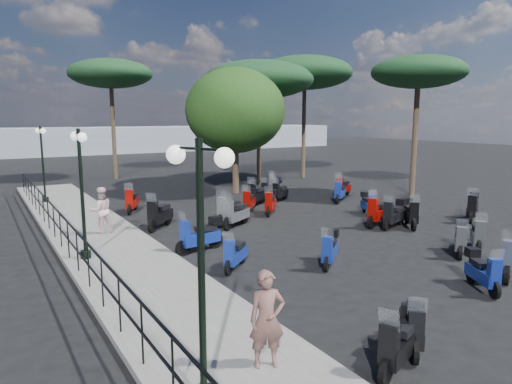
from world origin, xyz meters
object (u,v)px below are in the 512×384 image
lamp_post_1 (82,186)px  scooter_8 (330,250)px  scooter_2 (235,255)px  broadleaf_tree (235,111)px  scooter_5 (132,202)px  scooter_16 (280,193)px  scooter_22 (368,204)px  pine_1 (305,73)px  scooter_27 (473,207)px  scooter_6 (483,272)px  scooter_4 (160,216)px  scooter_0 (412,328)px  woman (267,319)px  scooter_10 (236,214)px  lamp_post_2 (43,159)px  scooter_14 (394,214)px  scooter_32 (276,186)px  pine_2 (111,74)px  scooter_23 (275,184)px  scooter_15 (378,213)px  lamp_post_0 (201,258)px  pine_0 (259,80)px  scooter_1 (400,342)px  scooter_20 (461,240)px  scooter_28 (340,193)px  scooter_29 (343,188)px  scooter_30 (269,192)px  scooter_17 (249,201)px  scooter_21 (410,214)px  scooter_19 (478,236)px  scooter_9 (229,212)px  scooter_3 (200,236)px  pine_3 (418,73)px  scooter_31 (271,203)px

lamp_post_1 → scooter_8: 7.32m
scooter_2 → broadleaf_tree: 13.70m
scooter_5 → scooter_16: scooter_5 is taller
scooter_22 → pine_1: bearing=-86.4°
scooter_27 → scooter_5: bearing=22.0°
scooter_6 → scooter_4: bearing=-36.1°
scooter_0 → lamp_post_1: bearing=-21.4°
woman → scooter_10: bearing=84.3°
scooter_2 → scooter_8: size_ratio=0.95×
lamp_post_2 → lamp_post_1: bearing=-99.4°
lamp_post_1 → scooter_6: bearing=-44.7°
lamp_post_2 → scooter_4: bearing=-76.4°
scooter_14 → scooter_32: bearing=-21.4°
lamp_post_1 → pine_2: size_ratio=0.47×
scooter_23 → broadleaf_tree: broadleaf_tree is taller
scooter_15 → scooter_8: bearing=98.4°
lamp_post_0 → lamp_post_1: 8.03m
scooter_23 → pine_1: bearing=-86.5°
scooter_4 → scooter_2: bearing=137.7°
scooter_2 → pine_0: bearing=-74.8°
scooter_1 → scooter_2: bearing=-21.8°
scooter_20 → scooter_28: (2.84, 8.66, 0.01)m
woman → scooter_29: size_ratio=1.01×
scooter_30 → pine_2: (-4.40, 12.68, 6.63)m
scooter_8 → scooter_27: scooter_27 is taller
scooter_17 → scooter_21: (3.91, -5.62, 0.02)m
scooter_4 → scooter_8: bearing=157.6°
scooter_17 → scooter_23: size_ratio=0.99×
scooter_19 → pine_2: size_ratio=0.17×
scooter_9 → scooter_14: scooter_9 is taller
scooter_32 → scooter_17: bearing=97.5°
scooter_19 → scooter_10: bearing=-0.8°
scooter_29 → scooter_30: size_ratio=1.14×
woman → broadleaf_tree: (8.48, 16.27, 3.60)m
lamp_post_0 → scooter_0: 4.45m
pine_0 → pine_2: pine_2 is taller
scooter_6 → scooter_21: bearing=-95.7°
scooter_3 → scooter_23: bearing=-55.4°
scooter_9 → scooter_21: 7.04m
scooter_1 → scooter_8: (2.60, 4.81, -0.01)m
scooter_32 → pine_3: size_ratio=0.18×
scooter_20 → broadleaf_tree: bearing=-34.6°
scooter_2 → scooter_6: scooter_2 is taller
scooter_22 → pine_3: 8.58m
scooter_23 → pine_0: bearing=-50.5°
scooter_2 → pine_0: 17.76m
scooter_8 → scooter_21: scooter_21 is taller
scooter_27 → scooter_31: bearing=19.9°
woman → scooter_5: size_ratio=1.00×
scooter_3 → scooter_21: scooter_3 is taller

